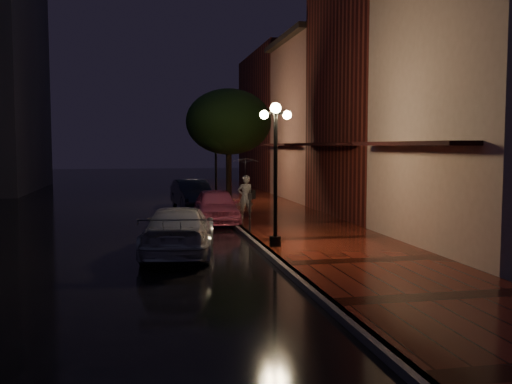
{
  "coord_description": "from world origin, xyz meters",
  "views": [
    {
      "loc": [
        -3.57,
        -21.6,
        3.18
      ],
      "look_at": [
        0.74,
        -0.07,
        1.4
      ],
      "focal_mm": 40.0,
      "sensor_mm": 36.0,
      "label": 1
    }
  ],
  "objects": [
    {
      "name": "streetlamp_near",
      "position": [
        0.35,
        -5.0,
        2.6
      ],
      "size": [
        0.96,
        0.36,
        4.31
      ],
      "color": "black",
      "rests_on": "sidewalk"
    },
    {
      "name": "streetlamp_far",
      "position": [
        0.35,
        9.0,
        2.6
      ],
      "size": [
        0.96,
        0.36,
        4.31
      ],
      "color": "black",
      "rests_on": "sidewalk"
    },
    {
      "name": "ground",
      "position": [
        0.0,
        0.0,
        0.0
      ],
      "size": [
        120.0,
        120.0,
        0.0
      ],
      "primitive_type": "plane",
      "color": "black",
      "rests_on": "ground"
    },
    {
      "name": "storefront_near",
      "position": [
        7.0,
        -6.0,
        4.25
      ],
      "size": [
        5.0,
        8.0,
        8.5
      ],
      "primitive_type": "cube",
      "color": "gray",
      "rests_on": "ground"
    },
    {
      "name": "pink_car",
      "position": [
        -0.6,
        1.58,
        0.72
      ],
      "size": [
        1.84,
        4.27,
        1.44
      ],
      "primitive_type": "imported",
      "rotation": [
        0.0,
        0.0,
        -0.03
      ],
      "color": "#D2567E",
      "rests_on": "ground"
    },
    {
      "name": "sidewalk",
      "position": [
        2.25,
        0.0,
        0.07
      ],
      "size": [
        4.5,
        60.0,
        0.15
      ],
      "primitive_type": "cube",
      "color": "#45160C",
      "rests_on": "ground"
    },
    {
      "name": "silver_car",
      "position": [
        -2.55,
        -5.04,
        0.71
      ],
      "size": [
        2.66,
        5.14,
        1.42
      ],
      "primitive_type": "imported",
      "rotation": [
        0.0,
        0.0,
        3.0
      ],
      "color": "#A3A4AB",
      "rests_on": "ground"
    },
    {
      "name": "street_tree",
      "position": [
        0.61,
        5.99,
        4.24
      ],
      "size": [
        4.16,
        4.16,
        5.8
      ],
      "color": "black",
      "rests_on": "sidewalk"
    },
    {
      "name": "storefront_far",
      "position": [
        7.0,
        10.0,
        4.5
      ],
      "size": [
        5.0,
        8.0,
        9.0
      ],
      "primitive_type": "cube",
      "color": "#8C5951",
      "rests_on": "ground"
    },
    {
      "name": "storefront_mid",
      "position": [
        7.0,
        2.0,
        5.5
      ],
      "size": [
        5.0,
        8.0,
        11.0
      ],
      "primitive_type": "cube",
      "color": "#511914",
      "rests_on": "ground"
    },
    {
      "name": "storefront_extra",
      "position": [
        7.0,
        20.0,
        5.0
      ],
      "size": [
        5.0,
        12.0,
        10.0
      ],
      "primitive_type": "cube",
      "color": "#511914",
      "rests_on": "ground"
    },
    {
      "name": "navy_car",
      "position": [
        -1.08,
        7.36,
        0.73
      ],
      "size": [
        2.04,
        4.59,
        1.47
      ],
      "primitive_type": "imported",
      "rotation": [
        0.0,
        0.0,
        0.11
      ],
      "color": "black",
      "rests_on": "ground"
    },
    {
      "name": "curb",
      "position": [
        0.0,
        0.0,
        0.07
      ],
      "size": [
        0.25,
        60.0,
        0.15
      ],
      "primitive_type": "cube",
      "color": "#595451",
      "rests_on": "ground"
    },
    {
      "name": "parking_meter",
      "position": [
        0.15,
        -1.92,
        0.98
      ],
      "size": [
        0.14,
        0.12,
        1.37
      ],
      "rotation": [
        0.0,
        0.0,
        0.23
      ],
      "color": "black",
      "rests_on": "sidewalk"
    },
    {
      "name": "woman_with_umbrella",
      "position": [
        0.6,
        1.42,
        1.84
      ],
      "size": [
        1.06,
        1.09,
        2.56
      ],
      "rotation": [
        0.0,
        0.0,
        3.21
      ],
      "color": "white",
      "rests_on": "sidewalk"
    }
  ]
}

